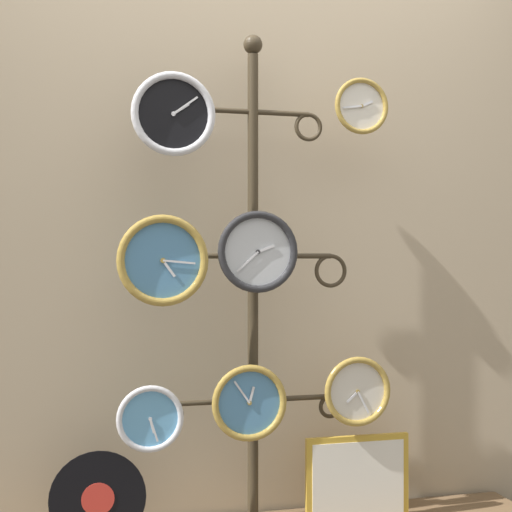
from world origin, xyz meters
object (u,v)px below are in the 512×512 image
vinyl_record (98,499)px  picture_frame (358,479)px  clock_top_left (173,114)px  clock_middle_center (258,252)px  display_stand (253,359)px  clock_middle_left (163,260)px  clock_top_right (361,106)px  clock_bottom_center (249,403)px  clock_bottom_right (357,391)px  clock_bottom_left (150,419)px

vinyl_record → picture_frame: vinyl_record is taller
clock_top_left → clock_middle_center: bearing=0.8°
display_stand → clock_middle_left: display_stand is taller
clock_top_right → clock_bottom_center: bearing=-179.1°
clock_middle_center → clock_bottom_right: 0.65m
display_stand → clock_middle_left: bearing=-163.9°
display_stand → clock_bottom_right: display_stand is taller
clock_middle_left → vinyl_record: clock_middle_left is taller
clock_top_left → vinyl_record: clock_top_left is taller
clock_top_right → clock_middle_left: 0.96m
display_stand → clock_bottom_right: bearing=-14.8°
clock_top_left → clock_bottom_left: 1.08m
clock_bottom_left → vinyl_record: clock_bottom_left is taller
clock_middle_left → clock_middle_center: clock_middle_center is taller
clock_top_left → clock_top_right: (0.72, 0.02, 0.07)m
clock_middle_left → vinyl_record: bearing=174.2°
clock_bottom_center → clock_top_right: bearing=0.9°
display_stand → clock_middle_left: (-0.35, -0.10, 0.37)m
clock_middle_left → clock_bottom_center: (0.32, 0.01, -0.52)m
clock_middle_left → clock_bottom_right: size_ratio=1.23×
clock_top_right → clock_middle_left: bearing=-178.5°
clock_top_right → clock_top_left: bearing=-178.3°
clock_top_left → clock_bottom_center: (0.28, 0.01, -1.04)m
display_stand → clock_bottom_left: (-0.40, -0.11, -0.18)m
clock_bottom_left → picture_frame: clock_bottom_left is taller
clock_middle_left → clock_middle_center: (0.35, 0.00, 0.03)m
clock_top_left → clock_bottom_right: 1.23m
clock_middle_left → vinyl_record: (-0.22, 0.02, -0.83)m
clock_top_right → clock_middle_center: clock_top_right is taller
clock_top_right → clock_bottom_right: bearing=-142.1°
clock_bottom_right → clock_middle_center: bearing=179.9°
clock_middle_left → clock_bottom_left: bearing=-175.6°
clock_middle_left → clock_bottom_right: (0.73, 0.00, -0.50)m
clock_top_left → vinyl_record: size_ratio=0.90×
clock_top_left → clock_top_right: clock_top_right is taller
display_stand → clock_middle_center: size_ratio=6.38×
picture_frame → vinyl_record: bearing=-179.8°
vinyl_record → clock_bottom_right: bearing=-1.3°
display_stand → vinyl_record: bearing=-172.2°
display_stand → clock_top_left: 0.95m
clock_top_right → clock_bottom_center: clock_top_right is taller
display_stand → clock_top_right: (0.40, -0.08, 0.96)m
display_stand → clock_bottom_left: 0.45m
clock_top_left → clock_middle_center: clock_top_left is taller
clock_bottom_left → clock_top_left: bearing=0.9°
clock_bottom_left → picture_frame: 0.84m
display_stand → clock_bottom_center: 0.18m
clock_middle_center → picture_frame: size_ratio=0.73×
clock_middle_left → clock_bottom_left: size_ratio=1.37×
clock_top_right → clock_bottom_left: size_ratio=0.91×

